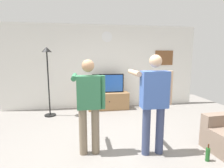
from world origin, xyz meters
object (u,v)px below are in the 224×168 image
at_px(person_standing_nearer_couch, 154,99).
at_px(person_standing_nearer_lamp, 89,102).
at_px(tv_stand, 108,101).
at_px(wall_clock, 107,37).
at_px(framed_picture, 164,58).
at_px(beverage_bottle, 208,154).
at_px(floor_lamp, 48,67).
at_px(television, 108,83).

bearing_deg(person_standing_nearer_couch, person_standing_nearer_lamp, 170.28).
distance_m(tv_stand, wall_clock, 2.06).
bearing_deg(framed_picture, person_standing_nearer_couch, -117.40).
distance_m(framed_picture, person_standing_nearer_couch, 3.50).
bearing_deg(beverage_bottle, framed_picture, 77.34).
bearing_deg(wall_clock, tv_stand, -90.00).
bearing_deg(floor_lamp, person_standing_nearer_lamp, -64.58).
height_order(tv_stand, television, television).
bearing_deg(person_standing_nearer_couch, tv_stand, 98.10).
relative_size(television, wall_clock, 3.01).
relative_size(tv_stand, wall_clock, 3.89).
bearing_deg(person_standing_nearer_couch, floor_lamp, 131.88).
relative_size(floor_lamp, beverage_bottle, 6.61).
xyz_separation_m(tv_stand, person_standing_nearer_lamp, (-0.71, -2.57, 0.66)).
xyz_separation_m(framed_picture, person_standing_nearer_lamp, (-2.68, -2.87, -0.71)).
bearing_deg(television, floor_lamp, -166.84).
height_order(floor_lamp, person_standing_nearer_lamp, floor_lamp).
height_order(television, wall_clock, wall_clock).
xyz_separation_m(television, beverage_bottle, (1.21, -3.19, -0.72)).
distance_m(television, floor_lamp, 1.89).
xyz_separation_m(framed_picture, beverage_bottle, (-0.77, -3.44, -1.52)).
bearing_deg(person_standing_nearer_lamp, floor_lamp, 115.42).
xyz_separation_m(person_standing_nearer_lamp, beverage_bottle, (1.91, -0.57, -0.82)).
xyz_separation_m(tv_stand, television, (0.00, 0.05, 0.57)).
distance_m(floor_lamp, beverage_bottle, 4.26).
height_order(tv_stand, person_standing_nearer_lamp, person_standing_nearer_lamp).
height_order(wall_clock, beverage_bottle, wall_clock).
distance_m(wall_clock, beverage_bottle, 4.25).
bearing_deg(wall_clock, floor_lamp, -159.57).
bearing_deg(tv_stand, beverage_bottle, -69.03).
distance_m(television, wall_clock, 1.49).
distance_m(tv_stand, floor_lamp, 2.12).
xyz_separation_m(television, floor_lamp, (-1.76, -0.41, 0.56)).
relative_size(floor_lamp, person_standing_nearer_lamp, 1.18).
height_order(television, person_standing_nearer_couch, person_standing_nearer_couch).
bearing_deg(person_standing_nearer_lamp, tv_stand, 74.65).
distance_m(tv_stand, person_standing_nearer_couch, 2.88).
height_order(framed_picture, beverage_bottle, framed_picture).
relative_size(wall_clock, beverage_bottle, 1.12).
height_order(floor_lamp, person_standing_nearer_couch, floor_lamp).
bearing_deg(tv_stand, framed_picture, 8.49).
bearing_deg(person_standing_nearer_lamp, framed_picture, 46.90).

